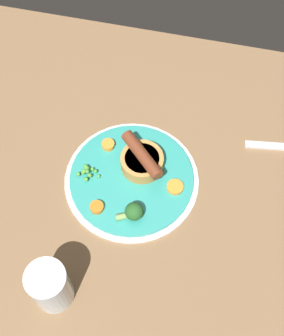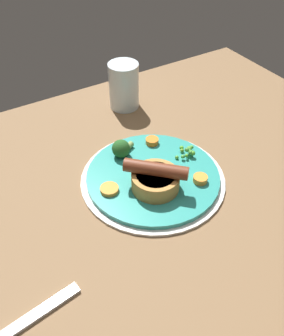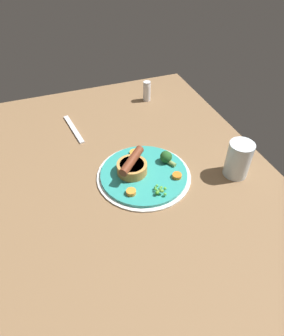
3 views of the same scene
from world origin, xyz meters
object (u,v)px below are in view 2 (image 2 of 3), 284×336
at_px(dinner_plate, 153,178).
at_px(drinking_glass, 124,86).
at_px(pea_pile, 188,151).
at_px(sausage_pudding, 156,178).
at_px(carrot_slice_0, 152,141).
at_px(carrot_slice_1, 200,179).
at_px(broccoli_floret_near, 122,148).
at_px(fork, 20,325).
at_px(carrot_slice_2, 109,189).

xyz_separation_m(dinner_plate, drinking_glass, (-0.08, -0.26, 0.05)).
distance_m(dinner_plate, drinking_glass, 0.27).
bearing_deg(pea_pile, sausage_pudding, 22.47).
height_order(sausage_pudding, drinking_glass, drinking_glass).
bearing_deg(carrot_slice_0, carrot_slice_1, 95.89).
bearing_deg(broccoli_floret_near, carrot_slice_0, 155.10).
distance_m(pea_pile, carrot_slice_0, 0.08).
relative_size(carrot_slice_1, fork, 0.15).
bearing_deg(carrot_slice_1, pea_pile, -108.73).
relative_size(pea_pile, fork, 0.27).
xyz_separation_m(dinner_plate, carrot_slice_2, (0.09, -0.00, 0.01)).
height_order(carrot_slice_2, drinking_glass, drinking_glass).
bearing_deg(fork, pea_pile, -165.81).
height_order(dinner_plate, sausage_pudding, sausage_pudding).
bearing_deg(carrot_slice_0, carrot_slice_2, 28.96).
distance_m(pea_pile, carrot_slice_1, 0.08).
distance_m(carrot_slice_0, carrot_slice_2, 0.16).
height_order(sausage_pudding, carrot_slice_0, sausage_pudding).
height_order(dinner_plate, carrot_slice_1, carrot_slice_1).
bearing_deg(sausage_pudding, carrot_slice_0, 104.13).
relative_size(carrot_slice_0, fork, 0.15).
bearing_deg(carrot_slice_2, broccoli_floret_near, -131.57).
bearing_deg(carrot_slice_1, sausage_pudding, -20.73).
xyz_separation_m(carrot_slice_0, carrot_slice_1, (-0.01, 0.14, 0.00)).
distance_m(sausage_pudding, carrot_slice_0, 0.13).
xyz_separation_m(sausage_pudding, pea_pile, (-0.10, -0.04, -0.01)).
bearing_deg(carrot_slice_0, dinner_plate, 58.64).
distance_m(sausage_pudding, drinking_glass, 0.30).
bearing_deg(carrot_slice_2, carrot_slice_0, -151.04).
height_order(sausage_pudding, pea_pile, sausage_pudding).
relative_size(dinner_plate, sausage_pudding, 2.77).
distance_m(broccoli_floret_near, carrot_slice_0, 0.07).
relative_size(carrot_slice_1, carrot_slice_2, 0.80).
height_order(broccoli_floret_near, carrot_slice_2, broccoli_floret_near).
xyz_separation_m(dinner_plate, carrot_slice_0, (-0.05, -0.08, 0.01)).
distance_m(carrot_slice_0, drinking_glass, 0.18).
relative_size(sausage_pudding, carrot_slice_2, 2.96).
height_order(dinner_plate, drinking_glass, drinking_glass).
bearing_deg(carrot_slice_2, dinner_plate, 177.28).
height_order(fork, drinking_glass, drinking_glass).
bearing_deg(dinner_plate, fork, 25.91).
bearing_deg(dinner_plate, carrot_slice_1, 136.68).
xyz_separation_m(carrot_slice_0, carrot_slice_2, (0.14, 0.08, -0.00)).
distance_m(pea_pile, broccoli_floret_near, 0.13).
relative_size(dinner_plate, carrot_slice_1, 10.26).
relative_size(carrot_slice_0, carrot_slice_1, 1.00).
xyz_separation_m(carrot_slice_0, drinking_glass, (-0.03, -0.17, 0.04)).
bearing_deg(drinking_glass, sausage_pudding, 71.46).
xyz_separation_m(pea_pile, broccoli_floret_near, (0.11, -0.07, 0.01)).
relative_size(pea_pile, carrot_slice_0, 1.81).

